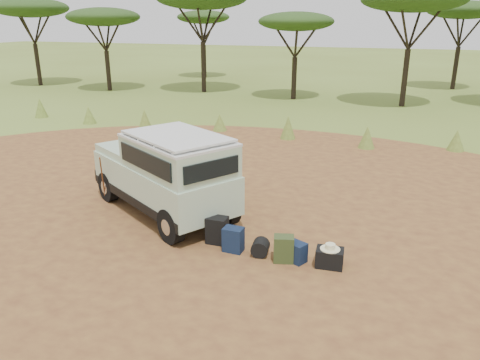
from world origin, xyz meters
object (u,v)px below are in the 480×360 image
(backpack_olive, at_px, (284,249))
(backpack_navy, at_px, (233,240))
(safari_vehicle, at_px, (166,174))
(duffel_navy, at_px, (296,252))
(hard_case, at_px, (330,258))
(walking_staff, at_px, (103,180))
(backpack_black, at_px, (217,230))

(backpack_olive, bearing_deg, backpack_navy, 161.47)
(safari_vehicle, xyz_separation_m, duffel_navy, (3.43, -1.28, -0.79))
(duffel_navy, xyz_separation_m, hard_case, (0.63, 0.03, -0.02))
(walking_staff, relative_size, backpack_navy, 2.70)
(walking_staff, xyz_separation_m, duffel_navy, (5.22, -1.30, -0.45))
(safari_vehicle, bearing_deg, backpack_black, 0.07)
(backpack_olive, height_order, duffel_navy, backpack_olive)
(backpack_olive, xyz_separation_m, duffel_navy, (0.23, 0.07, -0.06))
(duffel_navy, bearing_deg, hard_case, 28.22)
(walking_staff, distance_m, backpack_navy, 4.16)
(safari_vehicle, relative_size, hard_case, 8.69)
(backpack_navy, xyz_separation_m, duffel_navy, (1.29, -0.00, -0.05))
(hard_case, bearing_deg, duffel_navy, 178.11)
(safari_vehicle, xyz_separation_m, backpack_black, (1.71, -1.05, -0.70))
(safari_vehicle, relative_size, backpack_olive, 8.34)
(duffel_navy, relative_size, hard_case, 0.79)
(walking_staff, relative_size, backpack_black, 2.38)
(duffel_navy, height_order, hard_case, duffel_navy)
(safari_vehicle, distance_m, backpack_olive, 3.55)
(backpack_navy, bearing_deg, backpack_olive, -1.34)
(safari_vehicle, height_order, backpack_olive, safari_vehicle)
(walking_staff, height_order, backpack_navy, walking_staff)
(walking_staff, height_order, duffel_navy, walking_staff)
(backpack_black, distance_m, backpack_navy, 0.50)
(backpack_navy, bearing_deg, safari_vehicle, 151.69)
(backpack_olive, bearing_deg, safari_vehicle, 142.42)
(backpack_black, relative_size, backpack_navy, 1.13)
(walking_staff, height_order, backpack_black, walking_staff)
(backpack_black, bearing_deg, backpack_navy, -28.30)
(safari_vehicle, xyz_separation_m, backpack_olive, (3.20, -1.35, -0.72))
(safari_vehicle, relative_size, duffel_navy, 11.01)
(backpack_black, xyz_separation_m, backpack_olive, (1.49, -0.30, -0.02))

